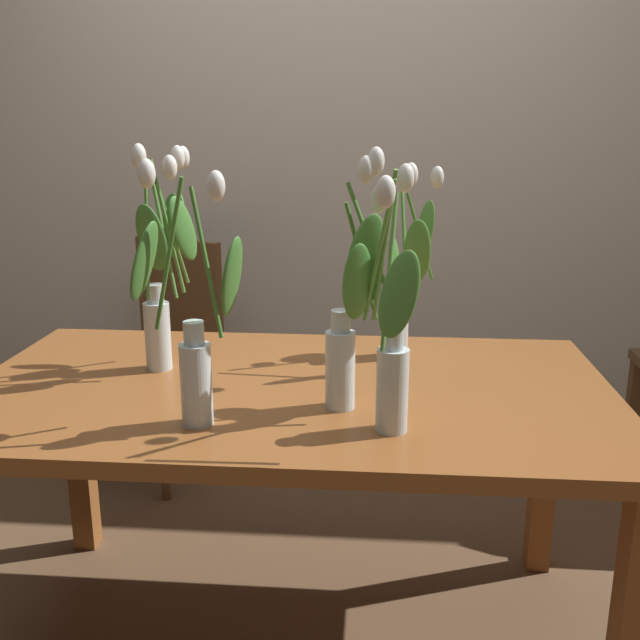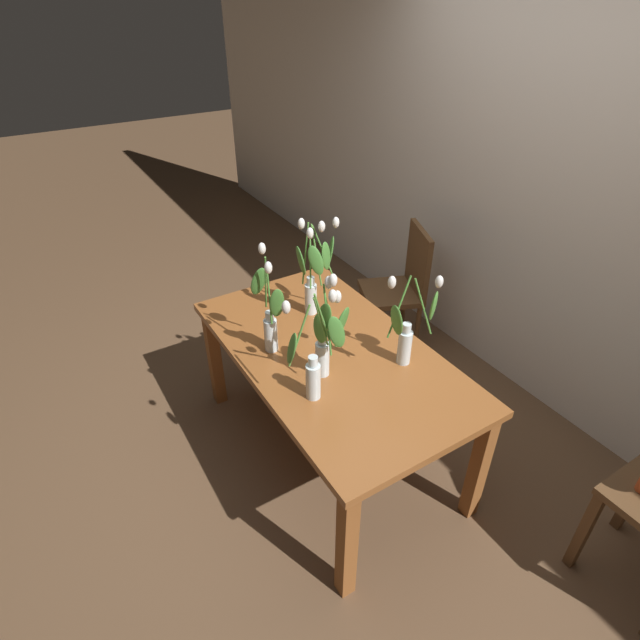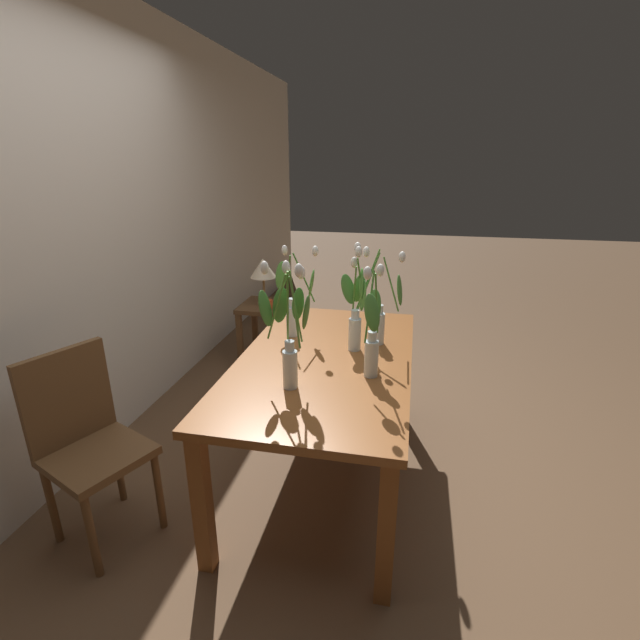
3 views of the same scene
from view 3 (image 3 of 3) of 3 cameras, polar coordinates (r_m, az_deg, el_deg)
The scene contains 12 objects.
ground_plane at distance 2.80m, azimuth 0.63°, elevation -18.62°, with size 18.00×18.00×0.00m, color brown.
room_wall_rear at distance 2.89m, azimuth -29.56°, elevation 9.49°, with size 9.00×0.10×2.70m, color silver.
dining_table at distance 2.45m, azimuth 0.68°, elevation -6.65°, with size 1.60×0.90×0.74m.
tulip_vase_0 at distance 2.48m, azimuth 4.42°, elevation 0.45°, with size 0.18×0.17×0.55m.
tulip_vase_1 at distance 2.15m, azimuth 6.55°, elevation -2.48°, with size 0.25×0.10×0.56m.
tulip_vase_2 at distance 2.66m, azimuth -3.33°, elevation 1.90°, with size 0.15×0.28×0.54m.
tulip_vase_3 at distance 2.52m, azimuth 7.15°, elevation 1.46°, with size 0.18×0.28×0.58m.
tulip_vase_4 at distance 2.04m, azimuth -3.94°, elevation -1.80°, with size 0.16×0.25×0.58m.
dining_chair at distance 2.42m, azimuth -27.37°, elevation -12.88°, with size 0.52×0.52×0.93m.
side_table at distance 3.97m, azimuth -6.64°, elevation 0.38°, with size 0.44×0.44×0.55m.
table_lamp at distance 3.86m, azimuth -7.17°, elevation 6.34°, with size 0.22×0.22×0.40m.
pillar_candle at distance 3.81m, azimuth -6.36°, elevation 2.00°, with size 0.06×0.06×0.07m, color #CC4C23.
Camera 3 is at (-2.16, -0.42, 1.74)m, focal length 25.43 mm.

